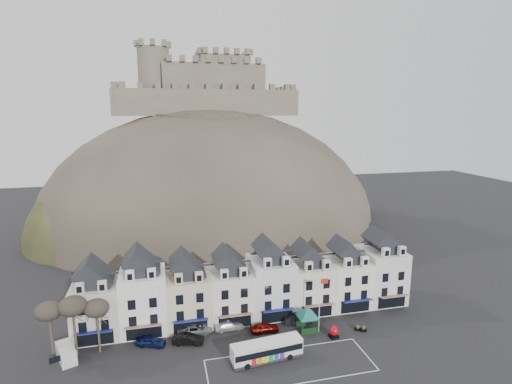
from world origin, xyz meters
TOP-DOWN VIEW (x-y plane):
  - ground at (0.00, 0.00)m, footprint 300.00×300.00m
  - coach_bay_markings at (2.00, 1.25)m, footprint 22.00×7.50m
  - townhouse_terrace at (0.15, 15.97)m, footprint 54.40×9.35m
  - castle_hill at (1.25, 68.95)m, footprint 100.00×76.00m
  - castle at (0.51, 75.93)m, footprint 50.20×22.20m
  - tree_left_far at (-29.00, 10.50)m, footprint 3.61×3.61m
  - tree_left_mid at (-26.00, 10.50)m, footprint 3.78×3.78m
  - tree_left_near at (-23.00, 10.50)m, footprint 3.43×3.43m
  - bus at (-0.69, 3.15)m, footprint 10.01×3.33m
  - bus_shelter at (7.35, 8.98)m, footprint 6.09×6.09m
  - red_buoy at (10.47, 6.07)m, footprint 1.43×1.43m
  - flagpole at (8.98, 8.04)m, footprint 1.29×0.14m
  - white_van at (-27.15, 9.54)m, footprint 3.47×4.77m
  - planter_west at (14.86, 7.00)m, footprint 1.00×0.75m
  - planter_east at (15.61, 6.56)m, footprint 1.05×0.74m
  - car_navy at (-16.00, 10.26)m, footprint 4.56×3.03m
  - car_black at (-10.80, 9.50)m, footprint 4.73×2.57m
  - car_silver at (-9.60, 12.00)m, footprint 5.30×2.56m
  - car_white at (-4.40, 12.00)m, footprint 4.77×2.23m
  - car_maroon at (0.80, 9.97)m, footprint 4.41×1.86m
  - car_charcoal at (6.70, 11.13)m, footprint 4.83×2.33m

SIDE VIEW (x-z plane):
  - ground at x=0.00m, z-range 0.00..0.00m
  - coach_bay_markings at x=2.00m, z-range -0.01..0.01m
  - castle_hill at x=1.25m, z-range -33.89..34.11m
  - planter_west at x=14.86m, z-range -0.02..0.88m
  - planter_east at x=15.61m, z-range -0.02..0.94m
  - car_white at x=-4.40m, z-range 0.00..1.35m
  - car_navy at x=-16.00m, z-range 0.00..1.44m
  - car_black at x=-10.80m, z-range 0.00..1.48m
  - car_silver at x=-9.60m, z-range 0.00..1.48m
  - car_maroon at x=0.80m, z-range 0.00..1.49m
  - car_charcoal at x=6.70m, z-range 0.00..1.53m
  - red_buoy at x=10.47m, z-range 0.02..1.79m
  - white_van at x=-27.15m, z-range 0.00..2.00m
  - bus at x=-0.69m, z-range 0.15..2.92m
  - bus_shelter at x=7.35m, z-range 1.07..4.93m
  - flagpole at x=8.98m, z-range 0.63..9.55m
  - townhouse_terrace at x=0.15m, z-range -0.60..11.20m
  - tree_left_near at x=-23.00m, z-range 2.64..10.47m
  - tree_left_far at x=-29.00m, z-range 2.78..11.02m
  - tree_left_mid at x=-26.00m, z-range 2.92..11.56m
  - castle at x=0.51m, z-range 29.19..51.19m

